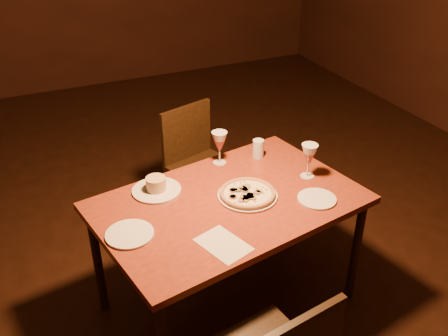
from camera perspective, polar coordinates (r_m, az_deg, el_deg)
name	(u,v)px	position (r m, az deg, el deg)	size (l,w,h in m)	color
floor	(177,290)	(2.97, -5.42, -13.76)	(7.00, 7.00, 0.00)	black
dining_table	(229,210)	(2.49, 0.54, -4.83)	(1.40, 1.03, 0.69)	maroon
chair_far	(198,161)	(3.27, -2.97, 0.83)	(0.48, 0.48, 0.80)	black
pizza_plate	(248,194)	(2.48, 2.71, -2.93)	(0.30, 0.30, 0.03)	silver
ramekin_saucer	(156,187)	(2.54, -7.75, -2.16)	(0.25, 0.25, 0.08)	silver
wine_glass_far	(219,148)	(2.73, -0.52, 2.33)	(0.09, 0.09, 0.19)	#A45044
wine_glass_right	(309,161)	(2.64, 9.65, 0.81)	(0.09, 0.09, 0.19)	#A45044
water_tumbler	(258,149)	(2.82, 3.93, 2.23)	(0.06, 0.06, 0.11)	silver
side_plate_left	(130,234)	(2.27, -10.73, -7.44)	(0.22, 0.22, 0.01)	silver
side_plate_near	(317,199)	(2.50, 10.57, -3.49)	(0.19, 0.19, 0.01)	silver
menu_card	(223,244)	(2.18, -0.07, -8.73)	(0.16, 0.23, 0.00)	beige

